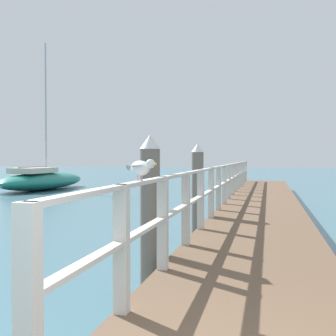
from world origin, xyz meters
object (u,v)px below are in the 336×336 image
(dock_piling_near, at_px, (150,212))
(boat_0, at_px, (42,180))
(dock_piling_far, at_px, (197,190))
(seagull_foreground, at_px, (141,167))

(dock_piling_near, distance_m, boat_0, 20.70)
(dock_piling_near, bearing_deg, dock_piling_far, 90.00)
(dock_piling_near, relative_size, seagull_foreground, 5.55)
(dock_piling_far, relative_size, seagull_foreground, 5.55)
(dock_piling_far, xyz_separation_m, boat_0, (-10.98, 13.18, -0.56))
(dock_piling_near, bearing_deg, boat_0, 122.06)
(dock_piling_near, height_order, boat_0, boat_0)
(dock_piling_near, bearing_deg, seagull_foreground, -78.04)
(dock_piling_near, height_order, dock_piling_far, same)
(dock_piling_far, bearing_deg, boat_0, 129.81)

